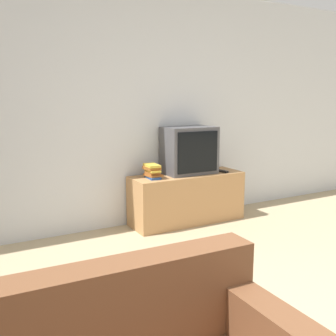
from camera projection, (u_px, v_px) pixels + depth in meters
wall_back at (106, 108)px, 4.13m from camera, size 9.00×0.06×2.60m
tv_stand at (187, 198)px, 4.48m from camera, size 1.32×0.44×0.56m
television at (189, 150)px, 4.44m from camera, size 0.59×0.37×0.53m
book_stack at (152, 171)px, 4.19m from camera, size 0.16×0.24×0.15m
remote_on_stand at (221, 171)px, 4.57m from camera, size 0.10×0.20×0.02m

